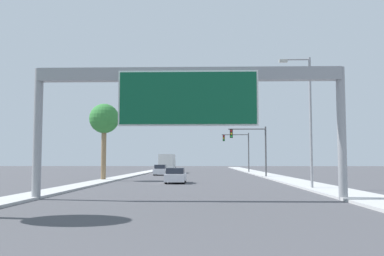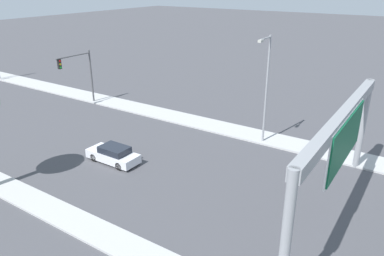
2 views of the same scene
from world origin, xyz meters
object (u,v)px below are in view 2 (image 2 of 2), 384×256
Objects in this scene: traffic_light_near_intersection at (81,70)px; street_lamp_right at (266,84)px; car_near_left at (113,154)px; sign_gantry at (342,135)px.

street_lamp_right is at bearing -86.50° from traffic_light_near_intersection.
street_lamp_right is at bearing -40.13° from car_near_left.
car_near_left is at bearing 139.87° from street_lamp_right.
sign_gantry is 17.54m from car_near_left.
sign_gantry is 2.69× the size of traffic_light_near_intersection.
sign_gantry reaches higher than car_near_left.
sign_gantry is at bearing -135.53° from street_lamp_right.
sign_gantry is 30.95m from traffic_light_near_intersection.
car_near_left is 0.47× the size of street_lamp_right.
sign_gantry reaches higher than traffic_light_near_intersection.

